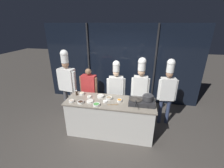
{
  "coord_description": "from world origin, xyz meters",
  "views": [
    {
      "loc": [
        0.64,
        -3.16,
        2.7
      ],
      "look_at": [
        0.0,
        0.25,
        1.28
      ],
      "focal_mm": 24.0,
      "sensor_mm": 36.0,
      "label": 1
    }
  ],
  "objects": [
    {
      "name": "frying_pan",
      "position": [
        0.62,
        -0.01,
        1.07
      ],
      "size": [
        0.31,
        0.54,
        0.05
      ],
      "color": "#38332D",
      "rests_on": "portable_stove"
    },
    {
      "name": "person_guest",
      "position": [
        -0.74,
        0.61,
        0.93
      ],
      "size": [
        0.53,
        0.25,
        1.53
      ],
      "rotation": [
        0.0,
        0.0,
        3.06
      ],
      "color": "#2D3856",
      "rests_on": "ground_plane"
    },
    {
      "name": "chef_line",
      "position": [
        0.71,
        0.59,
        1.14
      ],
      "size": [
        0.48,
        0.21,
        1.91
      ],
      "rotation": [
        0.0,
        0.0,
        3.15
      ],
      "color": "#2D3856",
      "rests_on": "ground_plane"
    },
    {
      "name": "prep_bowl_carrots",
      "position": [
        0.22,
        0.03,
        0.96
      ],
      "size": [
        0.13,
        0.13,
        0.05
      ],
      "color": "white",
      "rests_on": "demo_counter"
    },
    {
      "name": "prep_bowl_mushrooms",
      "position": [
        -0.05,
        0.09,
        0.96
      ],
      "size": [
        0.17,
        0.17,
        0.06
      ],
      "color": "white",
      "rests_on": "demo_counter"
    },
    {
      "name": "ground_plane",
      "position": [
        0.0,
        0.0,
        0.0
      ],
      "size": [
        24.0,
        24.0,
        0.0
      ],
      "primitive_type": "plane",
      "color": "#47423D"
    },
    {
      "name": "squeeze_bottle_soy",
      "position": [
        -0.93,
        0.16,
        1.0
      ],
      "size": [
        0.05,
        0.05,
        0.16
      ],
      "color": "#332319",
      "rests_on": "demo_counter"
    },
    {
      "name": "window_wall_back",
      "position": [
        0.0,
        1.86,
        1.35
      ],
      "size": [
        5.36,
        0.09,
        2.7
      ],
      "color": "black",
      "rests_on": "ground_plane"
    },
    {
      "name": "demo_counter",
      "position": [
        0.0,
        0.0,
        0.46
      ],
      "size": [
        2.19,
        0.76,
        0.93
      ],
      "color": "beige",
      "rests_on": "ground_plane"
    },
    {
      "name": "prep_bowl_bean_sprouts",
      "position": [
        -0.56,
        0.09,
        0.95
      ],
      "size": [
        0.11,
        0.11,
        0.04
      ],
      "color": "white",
      "rests_on": "demo_counter"
    },
    {
      "name": "portable_stove",
      "position": [
        0.75,
        -0.01,
        0.99
      ],
      "size": [
        0.6,
        0.37,
        0.12
      ],
      "color": "#28282B",
      "rests_on": "demo_counter"
    },
    {
      "name": "serving_spoon_slotted",
      "position": [
        0.15,
        -0.15,
        0.93
      ],
      "size": [
        0.26,
        0.1,
        0.02
      ],
      "color": "olive",
      "rests_on": "demo_counter"
    },
    {
      "name": "chef_pastry",
      "position": [
        1.42,
        0.67,
        1.11
      ],
      "size": [
        0.5,
        0.23,
        1.88
      ],
      "rotation": [
        0.0,
        0.0,
        3.24
      ],
      "color": "#2D3856",
      "rests_on": "ground_plane"
    },
    {
      "name": "prep_bowl_onion",
      "position": [
        -0.47,
        -0.14,
        0.95
      ],
      "size": [
        0.16,
        0.16,
        0.04
      ],
      "color": "white",
      "rests_on": "demo_counter"
    },
    {
      "name": "prep_bowl_scallions",
      "position": [
        -0.27,
        -0.26,
        0.95
      ],
      "size": [
        0.17,
        0.17,
        0.04
      ],
      "color": "white",
      "rests_on": "demo_counter"
    },
    {
      "name": "prep_bowl_rice",
      "position": [
        -0.11,
        -0.07,
        0.95
      ],
      "size": [
        0.11,
        0.11,
        0.03
      ],
      "color": "white",
      "rests_on": "demo_counter"
    },
    {
      "name": "prep_bowl_chicken",
      "position": [
        -0.91,
        -0.22,
        0.95
      ],
      "size": [
        0.13,
        0.13,
        0.05
      ],
      "color": "white",
      "rests_on": "demo_counter"
    },
    {
      "name": "prep_bowl_noodles",
      "position": [
        -0.81,
        0.22,
        0.96
      ],
      "size": [
        0.14,
        0.14,
        0.05
      ],
      "color": "white",
      "rests_on": "demo_counter"
    },
    {
      "name": "prep_bowl_garlic",
      "position": [
        -0.28,
        0.15,
        0.96
      ],
      "size": [
        0.17,
        0.17,
        0.06
      ],
      "color": "white",
      "rests_on": "demo_counter"
    },
    {
      "name": "chef_head",
      "position": [
        -1.42,
        0.64,
        1.15
      ],
      "size": [
        0.61,
        0.32,
        2.02
      ],
      "rotation": [
        0.0,
        0.0,
        2.97
      ],
      "color": "#4C4C51",
      "rests_on": "ground_plane"
    },
    {
      "name": "chef_sous",
      "position": [
        0.04,
        0.67,
        1.03
      ],
      "size": [
        0.52,
        0.27,
        1.78
      ],
      "rotation": [
        0.0,
        0.0,
        3.32
      ],
      "color": "#232326",
      "rests_on": "ground_plane"
    },
    {
      "name": "stock_pot",
      "position": [
        0.89,
        -0.01,
        1.11
      ],
      "size": [
        0.26,
        0.23,
        0.12
      ],
      "color": "#333335",
      "rests_on": "portable_stove"
    },
    {
      "name": "prep_bowl_soy_glaze",
      "position": [
        -0.67,
        -0.23,
        0.96
      ],
      "size": [
        0.15,
        0.15,
        0.05
      ],
      "color": "white",
      "rests_on": "demo_counter"
    }
  ]
}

